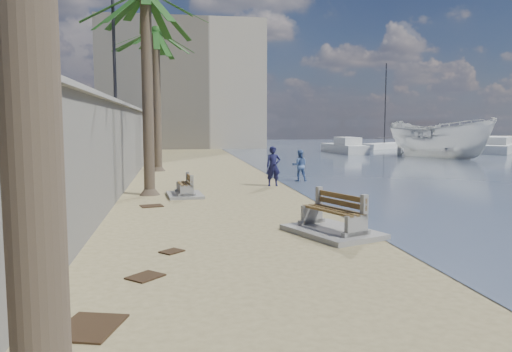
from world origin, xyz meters
TOP-DOWN VIEW (x-y plane):
  - ground_plane at (0.00, 0.00)m, footprint 140.00×140.00m
  - seawall at (-5.20, 20.00)m, footprint 0.45×70.00m
  - wall_cap at (-5.20, 20.00)m, footprint 0.80×70.00m
  - end_building at (-2.00, 52.00)m, footprint 18.00×12.00m
  - bench_near at (0.99, 4.13)m, footprint 2.39×2.81m
  - bench_far at (-2.56, 11.36)m, footprint 1.45×2.00m
  - palm_back at (-3.89, 21.89)m, footprint 5.00×5.00m
  - streetlight at (-5.10, 12.00)m, footprint 0.28×0.28m
  - person_a at (1.39, 13.89)m, footprint 0.73×0.49m
  - person_b at (3.00, 15.51)m, footprint 0.90×0.75m
  - boat_cruiser at (18.14, 29.65)m, footprint 4.78×4.82m
  - yacht_near at (28.24, 36.86)m, footprint 10.39×10.97m
  - yacht_far at (12.80, 37.33)m, footprint 2.33×7.39m
  - sailboat_west at (19.79, 44.15)m, footprint 7.12×5.96m
  - debris_a at (-4.09, -0.91)m, footprint 1.02×1.15m
  - debris_b at (-3.46, 1.27)m, footprint 0.75×0.76m
  - debris_c at (-3.71, 9.17)m, footprint 0.84×0.74m
  - debris_d at (-3.00, 3.00)m, footprint 0.59×0.58m

SIDE VIEW (x-z plane):
  - ground_plane at x=0.00m, z-range 0.00..0.00m
  - debris_a at x=-4.09m, z-range 0.00..0.03m
  - debris_b at x=-3.46m, z-range 0.00..0.03m
  - debris_c at x=-3.71m, z-range 0.00..0.03m
  - debris_d at x=-3.00m, z-range 0.00..0.03m
  - sailboat_west at x=19.79m, z-range -4.36..4.98m
  - bench_far at x=-2.56m, z-range -0.05..0.74m
  - yacht_near at x=28.24m, z-range -0.40..1.10m
  - yacht_far at x=12.80m, z-range -0.40..1.10m
  - bench_near at x=0.99m, z-range -0.06..0.93m
  - person_b at x=3.00m, z-range 0.00..1.68m
  - person_a at x=1.39m, z-range 0.00..2.03m
  - boat_cruiser at x=18.14m, z-range -0.40..3.74m
  - seawall at x=-5.20m, z-range 0.00..3.50m
  - wall_cap at x=-5.20m, z-range 3.49..3.61m
  - streetlight at x=-5.10m, z-range 4.08..9.21m
  - end_building at x=-2.00m, z-range 0.00..14.00m
  - palm_back at x=-3.89m, z-range 3.41..12.31m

